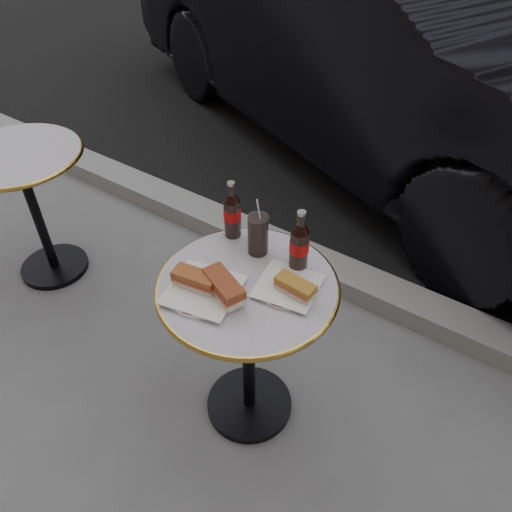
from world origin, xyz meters
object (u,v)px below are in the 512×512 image
Objects in this scene: plate_left at (203,291)px; plate_right at (288,287)px; cola_bottle_right at (300,241)px; parked_car at (393,36)px; cola_bottle_left at (232,209)px; cola_glass at (258,235)px; bistro_table at (249,352)px.

plate_left is 1.15× the size of plate_right.
parked_car reaches higher than cola_bottle_right.
parked_car is at bearing 99.33° from plate_left.
cola_bottle_right is (-0.02, 0.10, 0.11)m from plate_right.
cola_bottle_left is 2.27m from parked_car.
cola_glass is (0.03, 0.27, 0.07)m from plate_left.
plate_left reaches higher than plate_right.
bistro_table is at bearing 50.50° from plate_left.
cola_glass is 2.32m from parked_car.
cola_glass is 0.03× the size of parked_car.
cola_bottle_left is at bearing 158.23° from plate_right.
cola_bottle_left is (-0.10, 0.30, 0.11)m from plate_left.
plate_left is 1.03× the size of cola_bottle_left.
bistro_table is at bearing -121.09° from cola_bottle_right.
cola_bottle_right reaches higher than plate_right.
plate_left is at bearing -71.40° from cola_bottle_left.
cola_glass is at bearing 83.66° from plate_left.
parked_car is (-0.61, 2.27, -0.04)m from cola_bottle_right.
cola_bottle_right is (0.29, -0.02, 0.01)m from cola_bottle_left.
parked_car reaches higher than cola_bottle_left.
plate_left is at bearing -147.15° from parked_car.
parked_car is at bearing 101.93° from bistro_table.
cola_bottle_right reaches higher than cola_glass.
cola_glass is at bearing -12.02° from cola_bottle_left.
cola_bottle_left is at bearing 136.73° from bistro_table.
bistro_table is 3.04× the size of cola_bottle_right.
parked_car is (-0.64, 2.38, 0.07)m from plate_right.
cola_bottle_left is at bearing 108.60° from plate_left.
cola_bottle_right is 0.05× the size of parked_car.
parked_car is at bearing 98.04° from cola_bottle_left.
bistro_table is 3.18× the size of cola_bottle_left.
parked_car is (-0.51, 2.44, 0.44)m from bistro_table.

